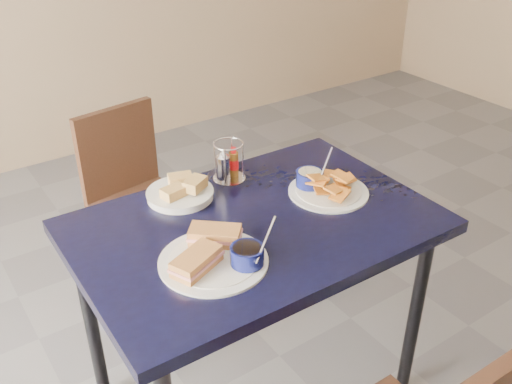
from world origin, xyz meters
TOP-DOWN VIEW (x-y plane):
  - dining_table at (-0.18, 0.22)m, footprint 1.07×0.72m
  - chair_far at (-0.19, 1.14)m, footprint 0.42×0.41m
  - sandwich_plate at (-0.38, 0.11)m, footprint 0.31×0.29m
  - plantain_plate at (0.10, 0.24)m, footprint 0.26×0.26m
  - bread_basket at (-0.30, 0.46)m, footprint 0.21×0.21m
  - condiment_caddy at (-0.11, 0.48)m, footprint 0.11×0.11m

SIDE VIEW (x-z plane):
  - chair_far at x=-0.19m, z-range 0.06..0.84m
  - dining_table at x=-0.18m, z-range 0.30..1.05m
  - bread_basket at x=-0.30m, z-range 0.74..0.80m
  - plantain_plate at x=0.10m, z-range 0.71..0.83m
  - sandwich_plate at x=-0.38m, z-range 0.71..0.83m
  - condiment_caddy at x=-0.11m, z-range 0.74..0.87m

